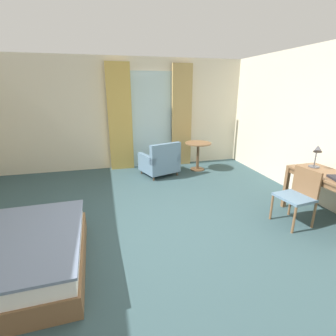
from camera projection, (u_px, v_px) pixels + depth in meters
name	position (u px, v px, depth m)	size (l,w,h in m)	color
ground	(150.00, 234.00, 3.70)	(6.93, 7.27, 0.10)	#334C51
wall_back	(125.00, 114.00, 6.37)	(6.53, 0.12, 2.77)	beige
balcony_glass_door	(151.00, 121.00, 6.51)	(1.17, 0.02, 2.44)	silver
curtain_panel_left	(120.00, 118.00, 6.19)	(0.59, 0.10, 2.63)	tan
curtain_panel_right	(182.00, 116.00, 6.58)	(0.52, 0.10, 2.63)	tan
writing_desk	(333.00, 182.00, 3.74)	(0.63, 1.31, 0.77)	brown
desk_chair	(299.00, 193.00, 3.78)	(0.50, 0.53, 0.87)	slate
desk_lamp	(317.00, 153.00, 3.96)	(0.26, 0.26, 0.44)	#4C4C51
armchair_by_window	(160.00, 162.00, 5.97)	(0.97, 0.92, 0.82)	slate
round_cafe_table	(198.00, 150.00, 6.32)	(0.66, 0.66, 0.71)	brown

